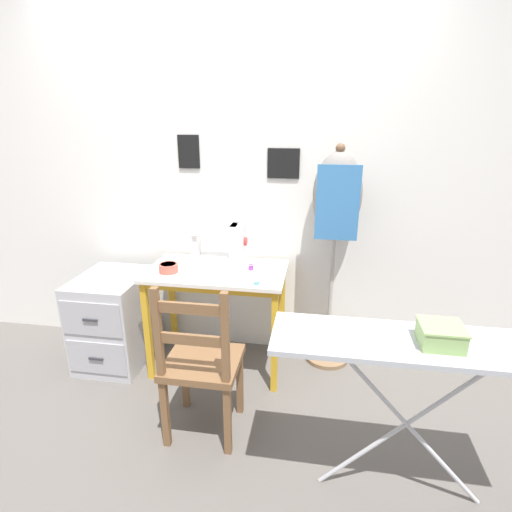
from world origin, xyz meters
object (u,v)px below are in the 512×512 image
at_px(sewing_machine, 222,247).
at_px(storage_box, 441,335).
at_px(fabric_bowl, 168,268).
at_px(ironing_board, 418,351).
at_px(dress_form, 336,209).
at_px(filing_cabinet, 114,319).
at_px(thread_spool_near_machine, 251,267).
at_px(scissors, 260,282).
at_px(wooden_chair, 201,364).

bearing_deg(sewing_machine, storage_box, -39.91).
distance_m(fabric_bowl, ironing_board, 1.60).
relative_size(ironing_board, storage_box, 7.11).
bearing_deg(dress_form, filing_cabinet, -170.54).
relative_size(fabric_bowl, thread_spool_near_machine, 3.08).
bearing_deg(storage_box, sewing_machine, 140.09).
relative_size(scissors, filing_cabinet, 0.18).
height_order(thread_spool_near_machine, ironing_board, ironing_board).
relative_size(scissors, wooden_chair, 0.13).
height_order(thread_spool_near_machine, storage_box, storage_box).
bearing_deg(scissors, sewing_machine, 142.22).
bearing_deg(filing_cabinet, thread_spool_near_machine, 4.69).
distance_m(thread_spool_near_machine, ironing_board, 1.25).
height_order(scissors, dress_form, dress_form).
bearing_deg(scissors, filing_cabinet, 173.60).
xyz_separation_m(thread_spool_near_machine, wooden_chair, (-0.15, -0.68, -0.31)).
bearing_deg(fabric_bowl, scissors, -7.38).
relative_size(wooden_chair, dress_form, 0.60).
relative_size(sewing_machine, fabric_bowl, 2.91).
bearing_deg(sewing_machine, scissors, -37.78).
relative_size(sewing_machine, filing_cabinet, 0.56).
xyz_separation_m(wooden_chair, ironing_board, (1.02, -0.23, 0.33)).
height_order(fabric_bowl, filing_cabinet, fabric_bowl).
bearing_deg(wooden_chair, thread_spool_near_machine, 77.29).
bearing_deg(ironing_board, thread_spool_near_machine, 133.52).
distance_m(sewing_machine, ironing_board, 1.42).
bearing_deg(scissors, dress_form, 40.07).
bearing_deg(wooden_chair, fabric_bowl, 123.81).
height_order(sewing_machine, storage_box, sewing_machine).
distance_m(dress_form, ironing_board, 1.18).
bearing_deg(scissors, thread_spool_near_machine, 115.13).
relative_size(thread_spool_near_machine, filing_cabinet, 0.06).
distance_m(scissors, storage_box, 1.12).
height_order(sewing_machine, filing_cabinet, sewing_machine).
relative_size(scissors, dress_form, 0.08).
xyz_separation_m(sewing_machine, scissors, (0.29, -0.23, -0.14)).
bearing_deg(sewing_machine, dress_form, 11.31).
relative_size(fabric_bowl, dress_form, 0.08).
bearing_deg(thread_spool_near_machine, ironing_board, -46.48).
distance_m(scissors, dress_form, 0.70).
distance_m(fabric_bowl, storage_box, 1.67).
distance_m(wooden_chair, dress_form, 1.29).
xyz_separation_m(scissors, ironing_board, (0.77, -0.71, 0.04)).
bearing_deg(dress_form, scissors, -139.93).
relative_size(fabric_bowl, storage_box, 0.73).
bearing_deg(scissors, fabric_bowl, 172.62).
bearing_deg(scissors, ironing_board, -42.64).
bearing_deg(filing_cabinet, sewing_machine, 7.71).
bearing_deg(scissors, wooden_chair, -117.38).
bearing_deg(storage_box, thread_spool_near_machine, 135.42).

